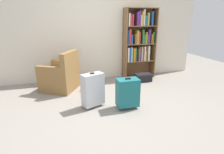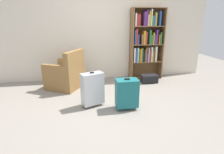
{
  "view_description": "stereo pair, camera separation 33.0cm",
  "coord_description": "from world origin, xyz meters",
  "px_view_note": "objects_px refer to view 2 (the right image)",
  "views": [
    {
      "loc": [
        -0.88,
        -2.83,
        1.56
      ],
      "look_at": [
        -0.04,
        0.2,
        0.55
      ],
      "focal_mm": 28.68,
      "sensor_mm": 36.0,
      "label": 1
    },
    {
      "loc": [
        -0.55,
        -2.9,
        1.56
      ],
      "look_at": [
        -0.04,
        0.2,
        0.55
      ],
      "focal_mm": 28.68,
      "sensor_mm": 36.0,
      "label": 2
    }
  ],
  "objects_px": {
    "bookshelf": "(146,41)",
    "armchair": "(66,75)",
    "mug": "(87,88)",
    "suitcase_teal": "(127,93)",
    "storage_box": "(149,78)",
    "suitcase_silver": "(93,89)"
  },
  "relations": [
    {
      "from": "bookshelf",
      "to": "mug",
      "type": "height_order",
      "value": "bookshelf"
    },
    {
      "from": "suitcase_silver",
      "to": "suitcase_teal",
      "type": "bearing_deg",
      "value": -18.89
    },
    {
      "from": "bookshelf",
      "to": "storage_box",
      "type": "height_order",
      "value": "bookshelf"
    },
    {
      "from": "mug",
      "to": "suitcase_teal",
      "type": "distance_m",
      "value": 1.28
    },
    {
      "from": "bookshelf",
      "to": "suitcase_teal",
      "type": "relative_size",
      "value": 3.19
    },
    {
      "from": "armchair",
      "to": "suitcase_silver",
      "type": "bearing_deg",
      "value": -62.29
    },
    {
      "from": "armchair",
      "to": "suitcase_teal",
      "type": "bearing_deg",
      "value": -47.63
    },
    {
      "from": "mug",
      "to": "suitcase_silver",
      "type": "relative_size",
      "value": 0.18
    },
    {
      "from": "armchair",
      "to": "mug",
      "type": "bearing_deg",
      "value": -25.76
    },
    {
      "from": "storage_box",
      "to": "suitcase_silver",
      "type": "xyz_separation_m",
      "value": [
        -1.52,
        -1.08,
        0.24
      ]
    },
    {
      "from": "storage_box",
      "to": "suitcase_silver",
      "type": "distance_m",
      "value": 1.88
    },
    {
      "from": "suitcase_teal",
      "to": "armchair",
      "type": "bearing_deg",
      "value": 132.37
    },
    {
      "from": "mug",
      "to": "armchair",
      "type": "bearing_deg",
      "value": 154.24
    },
    {
      "from": "bookshelf",
      "to": "mug",
      "type": "distance_m",
      "value": 1.99
    },
    {
      "from": "armchair",
      "to": "suitcase_silver",
      "type": "distance_m",
      "value": 1.2
    },
    {
      "from": "suitcase_teal",
      "to": "suitcase_silver",
      "type": "relative_size",
      "value": 0.87
    },
    {
      "from": "bookshelf",
      "to": "mug",
      "type": "xyz_separation_m",
      "value": [
        -1.62,
        -0.66,
        -0.96
      ]
    },
    {
      "from": "armchair",
      "to": "suitcase_silver",
      "type": "height_order",
      "value": "armchair"
    },
    {
      "from": "bookshelf",
      "to": "mug",
      "type": "bearing_deg",
      "value": -157.64
    },
    {
      "from": "mug",
      "to": "suitcase_silver",
      "type": "height_order",
      "value": "suitcase_silver"
    },
    {
      "from": "bookshelf",
      "to": "armchair",
      "type": "height_order",
      "value": "bookshelf"
    },
    {
      "from": "bookshelf",
      "to": "suitcase_teal",
      "type": "bearing_deg",
      "value": -118.5
    }
  ]
}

